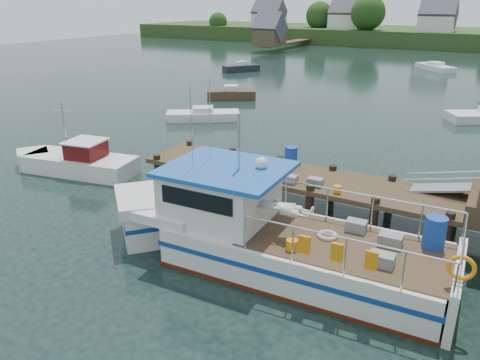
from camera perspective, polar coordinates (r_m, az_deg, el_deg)
The scene contains 9 objects.
ground_plane at distance 20.53m, azimuth 4.50°, elevation -2.57°, with size 160.00×160.00×0.00m, color black.
far_shore at distance 99.96m, azimuth 26.06°, elevation 15.58°, with size 140.00×42.55×9.22m.
dock at distance 18.17m, azimuth 23.61°, elevation 0.04°, with size 16.60×3.00×4.78m.
lobster_boat at distance 15.46m, azimuth 2.63°, elevation -6.46°, with size 12.48×4.01×5.92m.
work_boat at distance 25.17m, azimuth -19.47°, elevation 2.18°, with size 6.95×3.09×3.63m.
moored_rowboat at distance 41.90m, azimuth -1.07°, elevation 10.43°, with size 4.33×3.48×1.23m.
moored_a at distance 34.56m, azimuth -4.52°, elevation 7.89°, with size 5.36×4.44×0.97m.
moored_d at distance 64.83m, azimuth 22.70°, elevation 12.59°, with size 5.49×5.80×1.01m.
moored_e at distance 58.76m, azimuth 0.14°, elevation 13.52°, with size 3.76×4.53×1.23m.
Camera 1 is at (7.86, -17.09, 8.23)m, focal length 35.00 mm.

